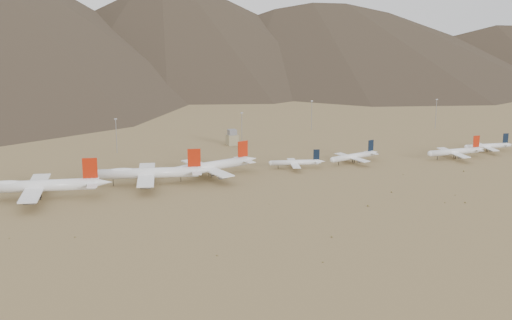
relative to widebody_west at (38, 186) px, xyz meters
name	(u,v)px	position (x,y,z in m)	size (l,w,h in m)	color
ground	(253,189)	(122.22, -25.63, -8.00)	(3000.00, 3000.00, 0.00)	#9C8351
widebody_west	(38,186)	(0.00, 0.00, 0.00)	(76.84, 60.42, 23.19)	white
widebody_centre	(149,173)	(66.08, 6.52, -0.46)	(72.07, 56.87, 21.87)	white
widebody_east	(209,166)	(106.01, 10.56, -0.98)	(67.63, 53.09, 20.36)	white
narrowbody_a	(296,162)	(167.20, 9.76, -3.88)	(37.51, 27.74, 12.68)	white
narrowbody_b	(354,156)	(210.96, 9.15, -3.37)	(42.67, 31.30, 14.26)	white
narrowbody_c	(456,152)	(284.25, -6.35, -3.00)	(46.67, 33.52, 15.39)	white
narrowbody_d	(488,146)	(319.79, 2.55, -3.74)	(39.54, 28.74, 13.10)	white
control_tower	(232,138)	(152.22, 94.37, -2.68)	(8.00, 8.00, 12.00)	gray
mast_west	(116,134)	(64.45, 99.95, 6.21)	(2.00, 0.60, 25.70)	gray
mast_centre	(242,127)	(158.57, 90.00, 6.21)	(2.00, 0.60, 25.70)	gray
mast_east	(312,114)	(233.82, 122.55, 6.21)	(2.00, 0.60, 25.70)	gray
mast_far_east	(436,112)	(336.28, 90.48, 6.21)	(2.00, 0.60, 25.70)	gray
desert_scrub	(322,219)	(134.02, -94.14, -7.67)	(426.64, 170.19, 0.92)	olive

